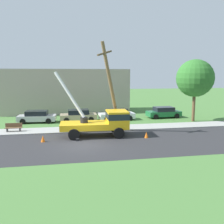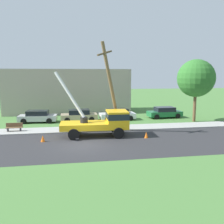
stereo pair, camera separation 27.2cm
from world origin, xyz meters
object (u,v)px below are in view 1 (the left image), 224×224
utility_truck (103,121)px  traffic_cone_behind (43,139)px  parked_sedan_white (117,114)px  park_bench (14,128)px  roadside_tree_near (195,78)px  traffic_cone_ahead (146,135)px  parked_sedan_silver (37,117)px  parked_sedan_green (164,112)px  leaning_utility_pole (111,87)px  parked_sedan_tan (78,115)px

utility_truck → traffic_cone_behind: (-5.38, -1.21, -1.13)m
parked_sedan_white → park_bench: size_ratio=2.83×
traffic_cone_behind → roadside_tree_near: size_ratio=0.08×
traffic_cone_ahead → park_bench: bearing=160.0°
parked_sedan_silver → parked_sedan_white: same height
traffic_cone_ahead → roadside_tree_near: roadside_tree_near is taller
traffic_cone_ahead → roadside_tree_near: 11.56m
park_bench → roadside_tree_near: size_ratio=0.21×
utility_truck → parked_sedan_green: (9.22, 8.23, -0.70)m
leaning_utility_pole → park_bench: leaning_utility_pole is taller
leaning_utility_pole → parked_sedan_white: bearing=74.1°
leaning_utility_pole → traffic_cone_ahead: (2.76, -2.76, -4.22)m
park_bench → leaning_utility_pole: bearing=-10.1°
leaning_utility_pole → parked_sedan_white: (1.83, 6.40, -3.79)m
leaning_utility_pole → parked_sedan_tan: leaning_utility_pole is taller
traffic_cone_ahead → parked_sedan_tan: (-5.68, 9.19, 0.43)m
parked_sedan_green → roadside_tree_near: roadside_tree_near is taller
traffic_cone_ahead → traffic_cone_behind: size_ratio=1.00×
leaning_utility_pole → parked_sedan_silver: size_ratio=1.94×
traffic_cone_behind → park_bench: (-3.18, 4.22, 0.18)m
parked_sedan_silver → park_bench: bearing=-109.9°
parked_sedan_silver → parked_sedan_white: (9.64, -0.02, 0.00)m
traffic_cone_ahead → parked_sedan_tan: bearing=121.7°
traffic_cone_ahead → roadside_tree_near: (8.09, 6.64, 4.92)m
utility_truck → roadside_tree_near: (11.81, 5.19, 3.79)m
utility_truck → traffic_cone_behind: 5.63m
leaning_utility_pole → traffic_cone_behind: bearing=-158.4°
traffic_cone_behind → leaning_utility_pole: bearing=21.6°
traffic_cone_behind → parked_sedan_white: bearing=47.5°
parked_sedan_white → parked_sedan_green: (6.44, 0.53, 0.00)m
traffic_cone_behind → parked_sedan_silver: bearing=99.4°
utility_truck → parked_sedan_white: utility_truck is taller
traffic_cone_behind → parked_sedan_white: parked_sedan_white is taller
parked_sedan_tan → parked_sedan_green: size_ratio=0.98×
parked_sedan_white → roadside_tree_near: bearing=-15.6°
parked_sedan_white → parked_sedan_green: size_ratio=1.01×
parked_sedan_green → park_bench: bearing=-163.6°
parked_sedan_silver → traffic_cone_behind: bearing=-80.6°
traffic_cone_behind → traffic_cone_ahead: bearing=-1.5°
utility_truck → parked_sedan_tan: size_ratio=1.53×
leaning_utility_pole → traffic_cone_behind: leaning_utility_pole is taller
traffic_cone_ahead → traffic_cone_behind: 9.10m
utility_truck → parked_sedan_silver: (-6.85, 7.73, -0.70)m
utility_truck → parked_sedan_tan: 8.01m
traffic_cone_behind → parked_sedan_silver: parked_sedan_silver is taller
parked_sedan_green → park_bench: 18.54m
parked_sedan_tan → parked_sedan_green: same height
utility_truck → roadside_tree_near: size_ratio=0.91×
traffic_cone_behind → roadside_tree_near: 18.99m
parked_sedan_green → parked_sedan_tan: bearing=-177.5°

